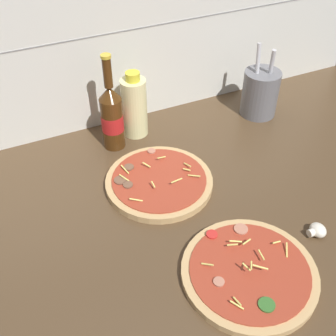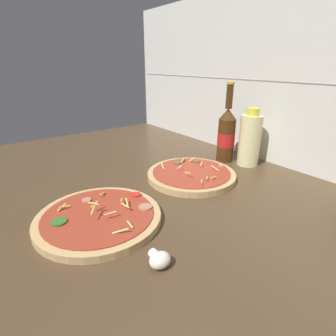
% 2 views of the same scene
% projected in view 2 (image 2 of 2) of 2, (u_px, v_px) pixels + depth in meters
% --- Properties ---
extents(counter_slab, '(1.60, 0.90, 0.03)m').
position_uv_depth(counter_slab, '(165.00, 200.00, 0.70)').
color(counter_slab, '#4C3823').
rests_on(counter_slab, ground).
extents(tile_backsplash, '(1.60, 0.01, 0.60)m').
position_uv_depth(tile_backsplash, '(278.00, 81.00, 0.85)').
color(tile_backsplash, silver).
rests_on(tile_backsplash, ground).
extents(pizza_near, '(0.28, 0.28, 0.05)m').
position_uv_depth(pizza_near, '(99.00, 217.00, 0.59)').
color(pizza_near, tan).
rests_on(pizza_near, counter_slab).
extents(pizza_far, '(0.27, 0.27, 0.04)m').
position_uv_depth(pizza_far, '(191.00, 175.00, 0.81)').
color(pizza_far, tan).
rests_on(pizza_far, counter_slab).
extents(beer_bottle, '(0.06, 0.06, 0.27)m').
position_uv_depth(beer_bottle, '(226.00, 134.00, 0.92)').
color(beer_bottle, '#47280F').
rests_on(beer_bottle, counter_slab).
extents(oil_bottle, '(0.07, 0.07, 0.19)m').
position_uv_depth(oil_bottle, '(250.00, 140.00, 0.89)').
color(oil_bottle, beige).
rests_on(oil_bottle, counter_slab).
extents(mushroom_left, '(0.04, 0.04, 0.03)m').
position_uv_depth(mushroom_left, '(159.00, 259.00, 0.45)').
color(mushroom_left, white).
rests_on(mushroom_left, counter_slab).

